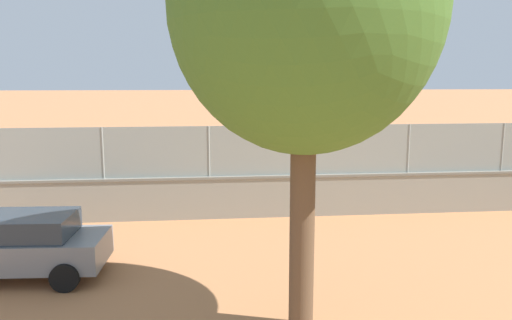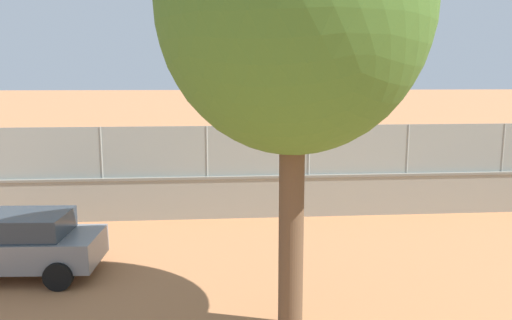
% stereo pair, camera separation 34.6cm
% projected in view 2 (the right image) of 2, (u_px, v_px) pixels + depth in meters
% --- Properties ---
extents(ground_plane, '(260.00, 260.00, 0.00)m').
position_uv_depth(ground_plane, '(282.00, 153.00, 29.96)').
color(ground_plane, '#B27247').
extents(perimeter_wall, '(26.64, 0.84, 1.37)m').
position_uv_depth(perimeter_wall, '(308.00, 195.00, 16.47)').
color(perimeter_wall, gray).
rests_on(perimeter_wall, ground_plane).
extents(fence_panel_on_wall, '(26.17, 0.55, 1.60)m').
position_uv_depth(fence_panel_on_wall, '(309.00, 150.00, 16.23)').
color(fence_panel_on_wall, gray).
rests_on(fence_panel_on_wall, perimeter_wall).
extents(player_crossing_court, '(0.83, 1.00, 1.67)m').
position_uv_depth(player_crossing_court, '(247.00, 157.00, 22.28)').
color(player_crossing_court, black).
rests_on(player_crossing_court, ground_plane).
extents(player_foreground_swinging, '(0.67, 0.94, 1.62)m').
position_uv_depth(player_foreground_swinging, '(230.00, 167.00, 20.11)').
color(player_foreground_swinging, navy).
rests_on(player_foreground_swinging, ground_plane).
extents(sports_ball, '(0.12, 0.12, 0.12)m').
position_uv_depth(sports_ball, '(280.00, 149.00, 20.56)').
color(sports_ball, orange).
extents(spare_ball_by_wall, '(0.13, 0.13, 0.13)m').
position_uv_depth(spare_ball_by_wall, '(143.00, 210.00, 17.05)').
color(spare_ball_by_wall, orange).
rests_on(spare_ball_by_wall, ground_plane).
extents(courtside_bench, '(1.61, 0.41, 0.87)m').
position_uv_depth(courtside_bench, '(258.00, 193.00, 17.74)').
color(courtside_bench, gray).
rests_on(courtside_bench, ground_plane).
extents(parked_car_grey, '(4.15, 1.98, 1.47)m').
position_uv_depth(parked_car_grey, '(10.00, 243.00, 11.49)').
color(parked_car_grey, slate).
rests_on(parked_car_grey, ground_plane).
extents(tree_behind_wall_right, '(4.56, 4.56, 8.18)m').
position_uv_depth(tree_behind_wall_right, '(294.00, 6.00, 8.29)').
color(tree_behind_wall_right, brown).
rests_on(tree_behind_wall_right, ground_plane).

